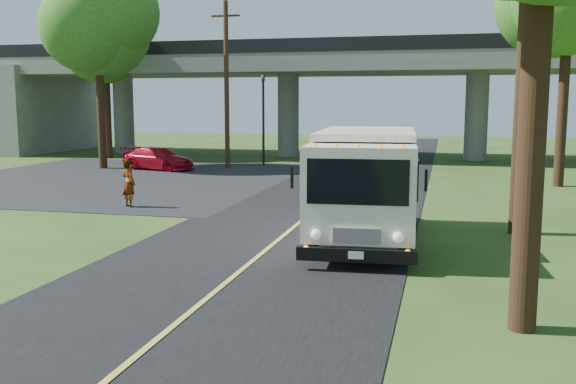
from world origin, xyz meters
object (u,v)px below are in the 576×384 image
(traffic_signal, at_px, (263,109))
(utility_pole, at_px, (227,84))
(pedestrian, at_px, (129,184))
(tree_left_lot, at_px, (99,20))
(red_sedan, at_px, (158,159))
(step_van, at_px, (365,182))
(tree_left_far, at_px, (106,41))

(traffic_signal, distance_m, utility_pole, 2.86)
(traffic_signal, height_order, pedestrian, traffic_signal)
(utility_pole, height_order, pedestrian, utility_pole)
(tree_left_lot, distance_m, red_sedan, 7.91)
(tree_left_lot, relative_size, red_sedan, 2.53)
(step_van, distance_m, pedestrian, 9.26)
(tree_left_far, xyz_separation_m, step_van, (18.99, -20.72, -5.88))
(utility_pole, bearing_deg, step_van, -60.14)
(pedestrian, bearing_deg, utility_pole, -54.38)
(traffic_signal, xyz_separation_m, red_sedan, (-4.76, -3.90, -2.60))
(traffic_signal, bearing_deg, step_van, -66.54)
(traffic_signal, relative_size, step_van, 0.74)
(utility_pole, bearing_deg, tree_left_far, 157.57)
(tree_left_lot, height_order, tree_left_far, tree_left_lot)
(tree_left_lot, xyz_separation_m, tree_left_far, (-3.00, 6.00, -0.45))
(tree_left_lot, bearing_deg, pedestrian, -56.91)
(traffic_signal, xyz_separation_m, step_van, (8.20, -18.89, -1.63))
(tree_left_far, bearing_deg, red_sedan, -43.56)
(step_van, bearing_deg, traffic_signal, 109.44)
(traffic_signal, height_order, step_van, traffic_signal)
(tree_left_lot, relative_size, pedestrian, 6.34)
(tree_left_far, bearing_deg, traffic_signal, -9.65)
(utility_pole, bearing_deg, pedestrian, -85.34)
(utility_pole, relative_size, pedestrian, 5.43)
(utility_pole, height_order, tree_left_far, tree_left_far)
(step_van, xyz_separation_m, pedestrian, (-8.59, 3.37, -0.74))
(utility_pole, relative_size, step_van, 1.28)
(traffic_signal, bearing_deg, red_sedan, -140.71)
(pedestrian, bearing_deg, tree_left_far, -28.11)
(tree_left_lot, height_order, red_sedan, tree_left_lot)
(tree_left_lot, xyz_separation_m, red_sedan, (3.03, 0.27, -7.30))
(utility_pole, distance_m, tree_left_far, 10.45)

